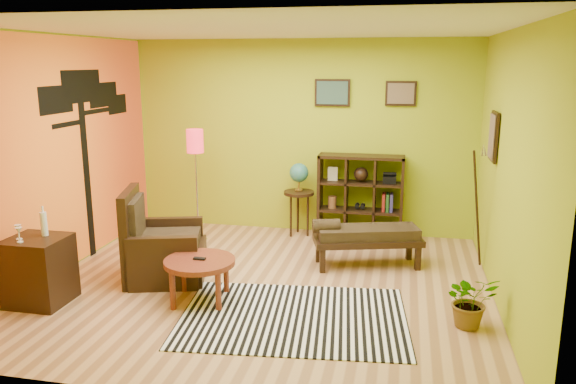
% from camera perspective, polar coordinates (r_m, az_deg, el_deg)
% --- Properties ---
extents(ground, '(5.00, 5.00, 0.00)m').
position_cam_1_polar(ground, '(6.45, -2.41, -9.48)').
color(ground, tan).
rests_on(ground, ground).
extents(room_shell, '(5.04, 4.54, 2.82)m').
position_cam_1_polar(room_shell, '(6.03, -3.40, 6.64)').
color(room_shell, '#9EB319').
rests_on(room_shell, ground).
extents(zebra_rug, '(2.38, 1.80, 0.01)m').
position_cam_1_polar(zebra_rug, '(5.70, 0.56, -12.57)').
color(zebra_rug, white).
rests_on(zebra_rug, ground).
extents(coffee_table, '(0.75, 0.75, 0.48)m').
position_cam_1_polar(coffee_table, '(6.00, -8.96, -7.36)').
color(coffee_table, maroon).
rests_on(coffee_table, ground).
extents(armchair, '(1.07, 1.07, 1.06)m').
position_cam_1_polar(armchair, '(6.73, -12.81, -5.91)').
color(armchair, black).
rests_on(armchair, ground).
extents(side_cabinet, '(0.60, 0.55, 1.02)m').
position_cam_1_polar(side_cabinet, '(6.45, -24.05, -7.25)').
color(side_cabinet, black).
rests_on(side_cabinet, ground).
extents(floor_lamp, '(0.24, 0.24, 1.58)m').
position_cam_1_polar(floor_lamp, '(7.80, -9.39, 4.10)').
color(floor_lamp, silver).
rests_on(floor_lamp, ground).
extents(globe_table, '(0.44, 0.44, 1.06)m').
position_cam_1_polar(globe_table, '(8.05, 1.12, 1.12)').
color(globe_table, black).
rests_on(globe_table, ground).
extents(cube_shelf, '(1.20, 0.35, 1.20)m').
position_cam_1_polar(cube_shelf, '(8.04, 7.45, -0.51)').
color(cube_shelf, black).
rests_on(cube_shelf, ground).
extents(bench, '(1.40, 0.82, 0.61)m').
position_cam_1_polar(bench, '(6.98, 7.80, -4.42)').
color(bench, black).
rests_on(bench, ground).
extents(potted_plant, '(0.61, 0.65, 0.42)m').
position_cam_1_polar(potted_plant, '(5.72, 18.01, -10.96)').
color(potted_plant, '#26661E').
rests_on(potted_plant, ground).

